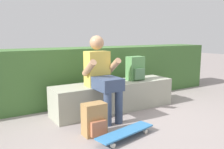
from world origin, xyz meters
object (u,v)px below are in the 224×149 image
object	(u,v)px
bench_main	(114,96)
backpack_on_bench	(136,69)
skateboard_near_person	(126,132)
person_skater	(102,74)
backpack_on_ground	(95,120)

from	to	relation	value
bench_main	backpack_on_bench	bearing A→B (deg)	-1.30
bench_main	skateboard_near_person	size ratio (longest dim) A/B	2.50
person_skater	backpack_on_ground	xyz separation A→B (m)	(-0.38, -0.49, -0.46)
person_skater	backpack_on_ground	distance (m)	0.78
backpack_on_bench	backpack_on_ground	world-z (taller)	backpack_on_bench
bench_main	person_skater	bearing A→B (deg)	-148.18
person_skater	skateboard_near_person	xyz separation A→B (m)	(-0.11, -0.78, -0.58)
person_skater	backpack_on_ground	bearing A→B (deg)	-127.69
backpack_on_bench	backpack_on_ground	size ratio (longest dim) A/B	1.00
skateboard_near_person	person_skater	bearing A→B (deg)	81.66
skateboard_near_person	backpack_on_ground	size ratio (longest dim) A/B	2.06
bench_main	backpack_on_bench	xyz separation A→B (m)	(0.41, -0.01, 0.42)
backpack_on_ground	skateboard_near_person	bearing A→B (deg)	-46.47
skateboard_near_person	bench_main	bearing A→B (deg)	64.71
person_skater	backpack_on_ground	world-z (taller)	person_skater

